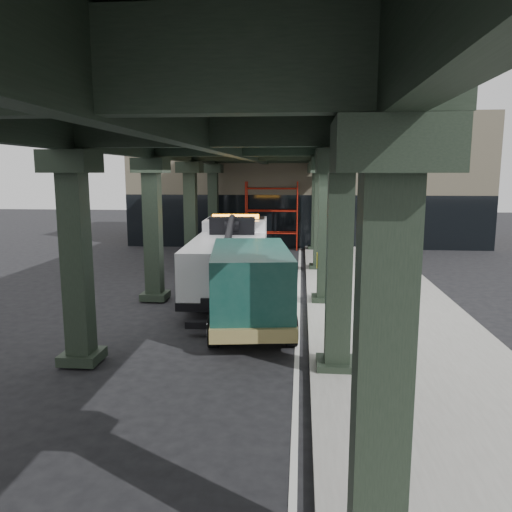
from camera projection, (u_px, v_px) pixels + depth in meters
The scene contains 8 objects.
ground at pixel (243, 319), 15.54m from camera, with size 90.00×90.00×0.00m, color black.
sidewalk at pixel (380, 304), 17.08m from camera, with size 5.00×40.00×0.15m, color gray.
lane_stripe at pixel (298, 304), 17.35m from camera, with size 0.12×38.00×0.01m, color silver.
viaduct at pixel (238, 144), 16.64m from camera, with size 7.40×32.00×6.40m.
building at pixel (306, 180), 34.34m from camera, with size 22.00×10.00×8.00m, color #C6B793.
scaffolding at pixel (272, 214), 29.57m from camera, with size 3.08×0.88×4.00m.
tow_truck at pixel (232, 255), 18.89m from camera, with size 3.05×9.14×2.96m.
towed_van at pixel (250, 283), 14.74m from camera, with size 2.99×6.09×2.37m.
Camera 1 is at (1.76, -14.90, 4.50)m, focal length 35.00 mm.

